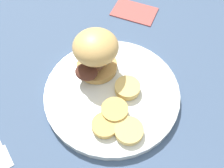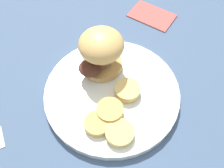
% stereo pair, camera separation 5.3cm
% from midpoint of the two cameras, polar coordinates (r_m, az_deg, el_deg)
% --- Properties ---
extents(ground_plane, '(4.00, 4.00, 0.00)m').
position_cam_midpoint_polar(ground_plane, '(0.56, 2.67, -2.65)').
color(ground_plane, '#3D5170').
extents(dinner_plate, '(0.29, 0.29, 0.02)m').
position_cam_midpoint_polar(dinner_plate, '(0.55, 2.71, -2.10)').
color(dinner_plate, silver).
rests_on(dinner_plate, ground_plane).
extents(sandwich, '(0.10, 0.11, 0.10)m').
position_cam_midpoint_polar(sandwich, '(0.54, 0.27, 6.99)').
color(sandwich, tan).
rests_on(sandwich, dinner_plate).
extents(potato_round_0, '(0.05, 0.05, 0.02)m').
position_cam_midpoint_polar(potato_round_0, '(0.51, 2.46, -6.03)').
color(potato_round_0, tan).
rests_on(potato_round_0, dinner_plate).
extents(potato_round_1, '(0.05, 0.05, 0.02)m').
position_cam_midpoint_polar(potato_round_1, '(0.54, 6.15, -1.57)').
color(potato_round_1, '#DBB766').
rests_on(potato_round_1, dinner_plate).
extents(potato_round_2, '(0.06, 0.06, 0.01)m').
position_cam_midpoint_polar(potato_round_2, '(0.50, 4.77, -10.78)').
color(potato_round_2, '#DBB766').
rests_on(potato_round_2, dinner_plate).
extents(potato_round_3, '(0.05, 0.05, 0.01)m').
position_cam_midpoint_polar(potato_round_3, '(0.50, -0.22, -8.83)').
color(potato_round_3, tan).
rests_on(potato_round_3, dinner_plate).
extents(napkin, '(0.13, 0.10, 0.01)m').
position_cam_midpoint_polar(napkin, '(0.73, 10.80, 14.39)').
color(napkin, '#B24C47').
rests_on(napkin, ground_plane).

